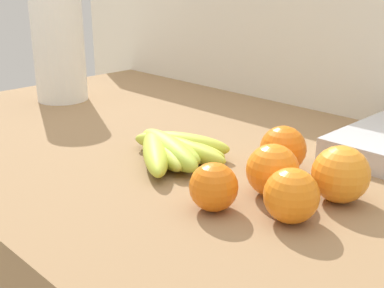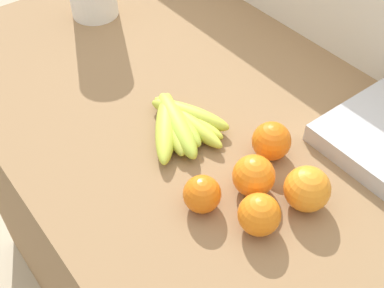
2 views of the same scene
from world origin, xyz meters
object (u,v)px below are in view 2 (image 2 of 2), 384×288
object	(u,v)px
orange_back_right	(271,141)
orange_far_right	(254,176)
orange_right	(202,194)
orange_back_left	(308,188)
banana_bunch	(179,122)
orange_center	(259,215)

from	to	relation	value
orange_back_right	orange_far_right	bearing A→B (deg)	-63.07
orange_right	orange_back_left	world-z (taller)	orange_back_left
orange_back_left	orange_back_right	bearing A→B (deg)	164.87
orange_right	orange_back_left	distance (m)	0.18
banana_bunch	orange_back_left	world-z (taller)	orange_back_left
orange_right	orange_far_right	bearing A→B (deg)	74.42
orange_right	banana_bunch	bearing A→B (deg)	154.98
orange_back_right	orange_center	bearing A→B (deg)	-50.76
orange_back_right	orange_right	xyz separation A→B (m)	(0.02, -0.18, -0.00)
orange_far_right	orange_center	world-z (taller)	orange_far_right
banana_bunch	orange_back_right	world-z (taller)	orange_back_right
orange_center	orange_far_right	bearing A→B (deg)	143.82
banana_bunch	orange_far_right	bearing A→B (deg)	2.81
orange_far_right	orange_right	distance (m)	0.10
orange_far_right	orange_back_left	size ratio (longest dim) A/B	0.94
orange_right	orange_back_left	bearing A→B (deg)	54.56
orange_center	orange_right	bearing A→B (deg)	-153.19
banana_bunch	orange_center	distance (m)	0.27
orange_back_right	orange_center	size ratio (longest dim) A/B	1.03
orange_far_right	banana_bunch	bearing A→B (deg)	-177.19
banana_bunch	orange_far_right	world-z (taller)	orange_far_right
banana_bunch	orange_right	distance (m)	0.19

